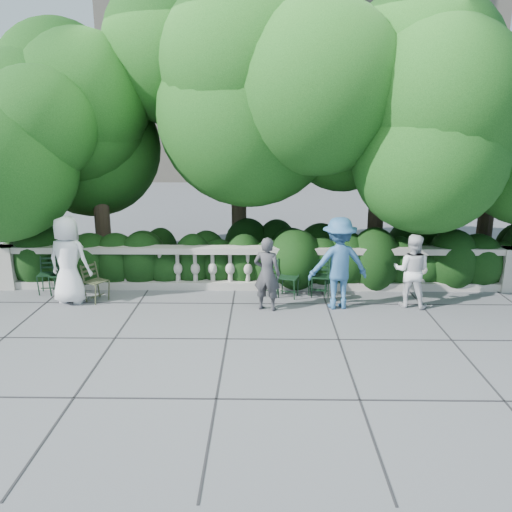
{
  "coord_description": "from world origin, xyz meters",
  "views": [
    {
      "loc": [
        0.15,
        -9.19,
        3.73
      ],
      "look_at": [
        0.0,
        1.0,
        1.0
      ],
      "focal_mm": 35.0,
      "sensor_mm": 36.0,
      "label": 1
    }
  ],
  "objects_px": {
    "person_casual_man": "(411,271)",
    "chair_d": "(320,298)",
    "chair_e": "(286,299)",
    "chair_f": "(317,296)",
    "person_older_blue": "(339,263)",
    "person_businessman": "(69,260)",
    "chair_b": "(60,296)",
    "chair_a": "(48,295)",
    "chair_c": "(267,298)",
    "chair_weathered": "(102,302)",
    "person_woman_grey": "(267,274)"
  },
  "relations": [
    {
      "from": "person_businessman",
      "to": "chair_weathered",
      "type": "bearing_deg",
      "value": -168.2
    },
    {
      "from": "chair_f",
      "to": "person_businessman",
      "type": "relative_size",
      "value": 0.45
    },
    {
      "from": "chair_e",
      "to": "person_older_blue",
      "type": "xyz_separation_m",
      "value": [
        1.03,
        -0.49,
        0.95
      ]
    },
    {
      "from": "chair_b",
      "to": "chair_e",
      "type": "bearing_deg",
      "value": -5.76
    },
    {
      "from": "chair_b",
      "to": "chair_c",
      "type": "height_order",
      "value": "same"
    },
    {
      "from": "chair_b",
      "to": "chair_d",
      "type": "xyz_separation_m",
      "value": [
        5.77,
        -0.03,
        0.0
      ]
    },
    {
      "from": "chair_weathered",
      "to": "chair_e",
      "type": "bearing_deg",
      "value": -53.99
    },
    {
      "from": "chair_weathered",
      "to": "person_woman_grey",
      "type": "height_order",
      "value": "person_woman_grey"
    },
    {
      "from": "person_older_blue",
      "to": "chair_d",
      "type": "bearing_deg",
      "value": -70.44
    },
    {
      "from": "chair_e",
      "to": "chair_c",
      "type": "bearing_deg",
      "value": -169.93
    },
    {
      "from": "chair_d",
      "to": "chair_b",
      "type": "bearing_deg",
      "value": -172.9
    },
    {
      "from": "chair_c",
      "to": "person_businessman",
      "type": "distance_m",
      "value": 4.3
    },
    {
      "from": "chair_d",
      "to": "person_businessman",
      "type": "distance_m",
      "value": 5.43
    },
    {
      "from": "chair_weathered",
      "to": "chair_d",
      "type": "bearing_deg",
      "value": -53.85
    },
    {
      "from": "chair_c",
      "to": "chair_e",
      "type": "relative_size",
      "value": 1.0
    },
    {
      "from": "person_businessman",
      "to": "person_woman_grey",
      "type": "distance_m",
      "value": 4.19
    },
    {
      "from": "person_casual_man",
      "to": "chair_d",
      "type": "bearing_deg",
      "value": 6.8
    },
    {
      "from": "chair_a",
      "to": "person_casual_man",
      "type": "xyz_separation_m",
      "value": [
        7.88,
        -0.55,
        0.77
      ]
    },
    {
      "from": "chair_b",
      "to": "person_older_blue",
      "type": "height_order",
      "value": "person_older_blue"
    },
    {
      "from": "chair_d",
      "to": "person_casual_man",
      "type": "bearing_deg",
      "value": -6.7
    },
    {
      "from": "chair_f",
      "to": "person_casual_man",
      "type": "relative_size",
      "value": 0.54
    },
    {
      "from": "chair_f",
      "to": "chair_weathered",
      "type": "height_order",
      "value": "same"
    },
    {
      "from": "chair_e",
      "to": "person_older_blue",
      "type": "bearing_deg",
      "value": -7.22
    },
    {
      "from": "chair_e",
      "to": "person_businessman",
      "type": "height_order",
      "value": "person_businessman"
    },
    {
      "from": "chair_a",
      "to": "chair_d",
      "type": "relative_size",
      "value": 1.0
    },
    {
      "from": "person_older_blue",
      "to": "chair_a",
      "type": "bearing_deg",
      "value": -14.37
    },
    {
      "from": "chair_c",
      "to": "person_businessman",
      "type": "relative_size",
      "value": 0.45
    },
    {
      "from": "chair_b",
      "to": "person_older_blue",
      "type": "xyz_separation_m",
      "value": [
        6.07,
        -0.58,
        0.95
      ]
    },
    {
      "from": "chair_c",
      "to": "chair_weathered",
      "type": "xyz_separation_m",
      "value": [
        -3.54,
        -0.34,
        0.0
      ]
    },
    {
      "from": "chair_e",
      "to": "person_businessman",
      "type": "xyz_separation_m",
      "value": [
        -4.6,
        -0.28,
        0.94
      ]
    },
    {
      "from": "chair_a",
      "to": "chair_e",
      "type": "bearing_deg",
      "value": -9.2
    },
    {
      "from": "person_businessman",
      "to": "chair_c",
      "type": "bearing_deg",
      "value": -163.31
    },
    {
      "from": "chair_c",
      "to": "chair_f",
      "type": "relative_size",
      "value": 1.0
    },
    {
      "from": "chair_a",
      "to": "person_older_blue",
      "type": "xyz_separation_m",
      "value": [
        6.35,
        -0.64,
        0.95
      ]
    },
    {
      "from": "chair_weathered",
      "to": "person_businessman",
      "type": "distance_m",
      "value": 1.13
    },
    {
      "from": "person_businessman",
      "to": "chair_b",
      "type": "bearing_deg",
      "value": -29.03
    },
    {
      "from": "person_woman_grey",
      "to": "chair_d",
      "type": "bearing_deg",
      "value": -132.44
    },
    {
      "from": "chair_b",
      "to": "chair_weathered",
      "type": "xyz_separation_m",
      "value": [
        1.07,
        -0.38,
        0.0
      ]
    },
    {
      "from": "chair_e",
      "to": "chair_f",
      "type": "distance_m",
      "value": 0.7
    },
    {
      "from": "chair_b",
      "to": "person_casual_man",
      "type": "xyz_separation_m",
      "value": [
        7.59,
        -0.49,
        0.77
      ]
    },
    {
      "from": "chair_b",
      "to": "chair_c",
      "type": "distance_m",
      "value": 4.61
    },
    {
      "from": "chair_f",
      "to": "chair_a",
      "type": "bearing_deg",
      "value": -167.91
    },
    {
      "from": "chair_a",
      "to": "chair_e",
      "type": "xyz_separation_m",
      "value": [
        5.32,
        -0.15,
        0.0
      ]
    },
    {
      "from": "person_woman_grey",
      "to": "person_older_blue",
      "type": "xyz_separation_m",
      "value": [
        1.46,
        0.15,
        0.19
      ]
    },
    {
      "from": "chair_b",
      "to": "chair_e",
      "type": "relative_size",
      "value": 1.0
    },
    {
      "from": "chair_d",
      "to": "person_casual_man",
      "type": "xyz_separation_m",
      "value": [
        1.82,
        -0.46,
        0.77
      ]
    },
    {
      "from": "person_woman_grey",
      "to": "chair_a",
      "type": "bearing_deg",
      "value": 7.33
    },
    {
      "from": "chair_b",
      "to": "chair_weathered",
      "type": "distance_m",
      "value": 1.13
    },
    {
      "from": "chair_d",
      "to": "chair_f",
      "type": "relative_size",
      "value": 1.0
    },
    {
      "from": "chair_c",
      "to": "chair_f",
      "type": "xyz_separation_m",
      "value": [
        1.11,
        0.1,
        0.0
      ]
    }
  ]
}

